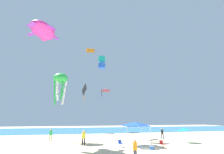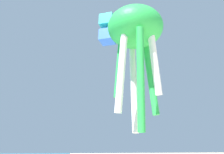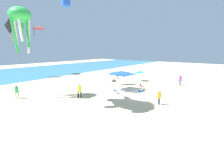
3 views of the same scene
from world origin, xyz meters
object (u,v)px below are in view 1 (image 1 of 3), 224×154
at_px(cooler_box, 152,147).
at_px(kite_delta_red, 106,90).
at_px(folding_chair_right_of_tent, 121,143).
at_px(person_by_tent, 162,133).
at_px(folding_chair_left_of_tent, 162,143).
at_px(kite_turtle_magenta, 43,31).
at_px(kite_diamond_black, 84,90).
at_px(person_watching_sky, 84,136).
at_px(person_near_umbrella, 135,148).
at_px(kite_octopus_green, 60,80).
at_px(kite_parafoil_orange, 91,51).
at_px(kite_box_teal, 102,62).
at_px(canopy_tent, 135,124).
at_px(person_kite_handler, 51,134).
at_px(beach_umbrella, 183,129).

distance_m(cooler_box, kite_delta_red, 28.13).
distance_m(folding_chair_right_of_tent, person_by_tent, 10.94).
bearing_deg(folding_chair_left_of_tent, kite_turtle_magenta, 149.04).
bearing_deg(kite_diamond_black, person_watching_sky, 149.90).
height_order(folding_chair_right_of_tent, cooler_box, folding_chair_right_of_tent).
height_order(folding_chair_left_of_tent, kite_delta_red, kite_delta_red).
distance_m(person_near_umbrella, kite_octopus_green, 18.00).
bearing_deg(kite_octopus_green, person_by_tent, -65.14).
bearing_deg(kite_octopus_green, folding_chair_right_of_tent, -103.17).
relative_size(kite_delta_red, kite_parafoil_orange, 1.23).
bearing_deg(kite_box_teal, person_watching_sky, 173.72).
distance_m(canopy_tent, folding_chair_left_of_tent, 3.92).
relative_size(folding_chair_right_of_tent, person_watching_sky, 0.43).
relative_size(folding_chair_left_of_tent, kite_turtle_magenta, 0.14).
height_order(folding_chair_right_of_tent, kite_box_teal, kite_box_teal).
xyz_separation_m(person_near_umbrella, kite_delta_red, (3.08, 30.00, 10.00)).
xyz_separation_m(kite_turtle_magenta, kite_box_teal, (10.05, 3.96, -3.06)).
xyz_separation_m(folding_chair_right_of_tent, person_by_tent, (9.04, 6.13, 0.53)).
bearing_deg(kite_octopus_green, person_watching_sky, -114.51).
relative_size(person_near_umbrella, kite_turtle_magenta, 0.27).
distance_m(person_kite_handler, kite_box_teal, 14.83).
height_order(canopy_tent, kite_octopus_green, kite_octopus_green).
distance_m(kite_box_teal, kite_diamond_black, 15.74).
relative_size(beach_umbrella, folding_chair_right_of_tent, 2.66).
relative_size(person_by_tent, kite_turtle_magenta, 0.29).
height_order(canopy_tent, kite_delta_red, kite_delta_red).
height_order(person_kite_handler, kite_diamond_black, kite_diamond_black).
xyz_separation_m(cooler_box, person_kite_handler, (-12.04, 10.49, 0.82)).
distance_m(beach_umbrella, person_by_tent, 4.63).
xyz_separation_m(person_near_umbrella, kite_box_teal, (-0.56, 14.75, 12.57)).
bearing_deg(kite_turtle_magenta, person_near_umbrella, -139.88).
xyz_separation_m(kite_box_teal, kite_diamond_black, (-2.14, 15.33, -2.84)).
distance_m(canopy_tent, beach_umbrella, 8.05).
height_order(person_kite_handler, kite_octopus_green, kite_octopus_green).
distance_m(folding_chair_right_of_tent, cooler_box, 3.75).
height_order(canopy_tent, person_kite_handler, canopy_tent).
height_order(canopy_tent, kite_box_teal, kite_box_teal).
distance_m(folding_chair_right_of_tent, kite_octopus_green, 14.37).
bearing_deg(person_watching_sky, beach_umbrella, 37.24).
height_order(canopy_tent, cooler_box, canopy_tent).
relative_size(folding_chair_left_of_tent, cooler_box, 1.10).
bearing_deg(kite_box_teal, folding_chair_right_of_tent, -151.35).
relative_size(person_kite_handler, kite_delta_red, 0.56).
distance_m(person_watching_sky, kite_turtle_magenta, 17.05).
distance_m(cooler_box, kite_box_teal, 17.58).
xyz_separation_m(person_watching_sky, kite_diamond_black, (1.12, 21.54, 9.58)).
bearing_deg(kite_delta_red, kite_diamond_black, -169.94).
height_order(canopy_tent, kite_diamond_black, kite_diamond_black).
distance_m(folding_chair_left_of_tent, kite_box_teal, 17.43).
bearing_deg(cooler_box, person_near_umbrella, -130.95).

